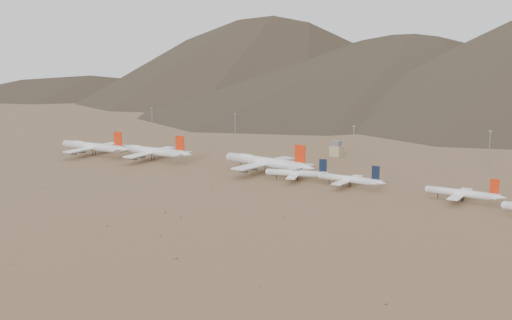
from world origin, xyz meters
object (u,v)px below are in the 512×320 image
Objects in this scene: widebody_east at (266,162)px; control_tower at (336,149)px; widebody_centre at (152,151)px; narrowbody_a at (298,173)px; narrowbody_b at (350,179)px; widebody_west at (93,146)px.

widebody_east is 82.24m from control_tower.
control_tower is (105.09, 88.99, -1.51)m from widebody_centre.
narrowbody_a is 0.94× the size of narrowbody_b.
widebody_west is 0.92× the size of widebody_east.
narrowbody_b is 103.52m from control_tower.
widebody_east is at bearing 173.99° from narrowbody_b.
widebody_west is 175.32m from narrowbody_a.
widebody_east is 1.73× the size of narrowbody_a.
narrowbody_b is (158.85, 0.52, -2.08)m from widebody_centre.
widebody_east reaches higher than narrowbody_b.
narrowbody_b is at bearing -4.56° from widebody_centre.
narrowbody_a is 35.23m from narrowbody_b.
widebody_centre is at bearing 160.88° from narrowbody_a.
widebody_centre is at bearing 6.36° from widebody_west.
widebody_east is at bearing 145.50° from narrowbody_a.
narrowbody_b is 3.70× the size of control_tower.
widebody_west reaches higher than narrowbody_a.
narrowbody_a is 3.49× the size of control_tower.
widebody_east reaches higher than widebody_centre.
widebody_centre reaches higher than widebody_west.
widebody_west is 146.58m from widebody_east.
control_tower is (156.53, 98.58, -1.51)m from widebody_west.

